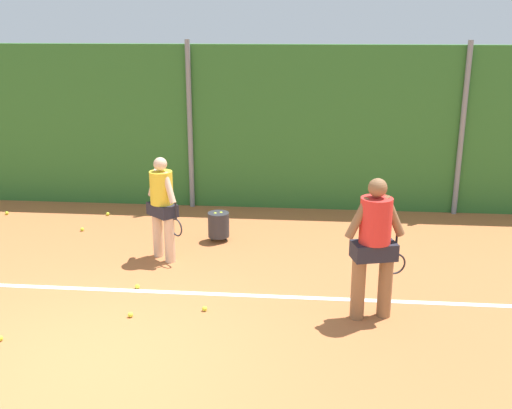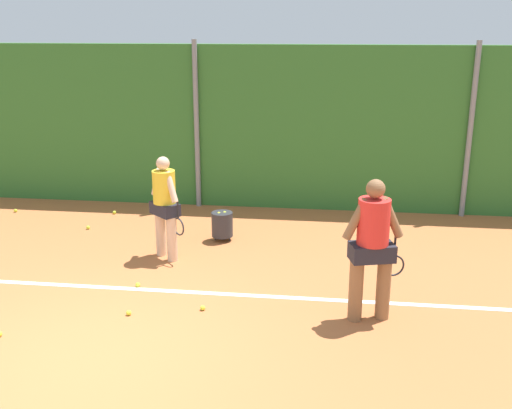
# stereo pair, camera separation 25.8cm
# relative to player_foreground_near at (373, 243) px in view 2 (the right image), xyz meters

# --- Properties ---
(ground_plane) EXTENTS (27.62, 27.62, 0.00)m
(ground_plane) POSITION_rel_player_foreground_near_xyz_m (-3.17, 0.39, -1.02)
(ground_plane) COLOR #B76638
(hedge_fence_backdrop) EXTENTS (17.95, 0.25, 3.18)m
(hedge_fence_backdrop) POSITION_rel_player_foreground_near_xyz_m (-3.17, 4.67, 0.58)
(hedge_fence_backdrop) COLOR #33702D
(hedge_fence_backdrop) RESTS_ON ground_plane
(fence_post_center) EXTENTS (0.10, 0.10, 3.28)m
(fence_post_center) POSITION_rel_player_foreground_near_xyz_m (-3.17, 4.49, 0.62)
(fence_post_center) COLOR gray
(fence_post_center) RESTS_ON ground_plane
(fence_post_right) EXTENTS (0.10, 0.10, 3.28)m
(fence_post_right) POSITION_rel_player_foreground_near_xyz_m (2.01, 4.49, 0.62)
(fence_post_right) COLOR gray
(fence_post_right) RESTS_ON ground_plane
(court_baseline_paint) EXTENTS (13.12, 0.10, 0.01)m
(court_baseline_paint) POSITION_rel_player_foreground_near_xyz_m (-3.17, 0.46, -1.01)
(court_baseline_paint) COLOR white
(court_baseline_paint) RESTS_ON ground_plane
(player_foreground_near) EXTENTS (0.80, 0.44, 1.81)m
(player_foreground_near) POSITION_rel_player_foreground_near_xyz_m (0.00, 0.00, 0.00)
(player_foreground_near) COLOR #8C603D
(player_foreground_near) RESTS_ON ground_plane
(player_midcourt) EXTENTS (0.63, 0.53, 1.64)m
(player_midcourt) POSITION_rel_player_foreground_near_xyz_m (-3.06, 1.67, -0.10)
(player_midcourt) COLOR beige
(player_midcourt) RESTS_ON ground_plane
(ball_hopper) EXTENTS (0.36, 0.36, 0.51)m
(ball_hopper) POSITION_rel_player_foreground_near_xyz_m (-2.33, 2.56, -0.72)
(ball_hopper) COLOR #2D2D33
(ball_hopper) RESTS_ON ground_plane
(tennis_ball_0) EXTENTS (0.07, 0.07, 0.07)m
(tennis_ball_0) POSITION_rel_player_foreground_near_xyz_m (-3.18, 0.54, -0.98)
(tennis_ball_0) COLOR #CCDB33
(tennis_ball_0) RESTS_ON ground_plane
(tennis_ball_1) EXTENTS (0.07, 0.07, 0.07)m
(tennis_ball_1) POSITION_rel_player_foreground_near_xyz_m (-0.08, 2.58, -0.98)
(tennis_ball_1) COLOR #CCDB33
(tennis_ball_1) RESTS_ON ground_plane
(tennis_ball_2) EXTENTS (0.07, 0.07, 0.07)m
(tennis_ball_2) POSITION_rel_player_foreground_near_xyz_m (-6.66, 3.61, -0.98)
(tennis_ball_2) COLOR #CCDB33
(tennis_ball_2) RESTS_ON ground_plane
(tennis_ball_5) EXTENTS (0.07, 0.07, 0.07)m
(tennis_ball_5) POSITION_rel_player_foreground_near_xyz_m (-2.12, -0.04, -0.98)
(tennis_ball_5) COLOR #CCDB33
(tennis_ball_5) RESTS_ON ground_plane
(tennis_ball_6) EXTENTS (0.07, 0.07, 0.07)m
(tennis_ball_6) POSITION_rel_player_foreground_near_xyz_m (-4.69, 3.73, -0.98)
(tennis_ball_6) COLOR #CCDB33
(tennis_ball_6) RESTS_ON ground_plane
(tennis_ball_10) EXTENTS (0.07, 0.07, 0.07)m
(tennis_ball_10) POSITION_rel_player_foreground_near_xyz_m (-3.02, -0.30, -0.98)
(tennis_ball_10) COLOR #CCDB33
(tennis_ball_10) RESTS_ON ground_plane
(tennis_ball_11) EXTENTS (0.07, 0.07, 0.07)m
(tennis_ball_11) POSITION_rel_player_foreground_near_xyz_m (-4.84, 2.81, -0.98)
(tennis_ball_11) COLOR #CCDB33
(tennis_ball_11) RESTS_ON ground_plane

